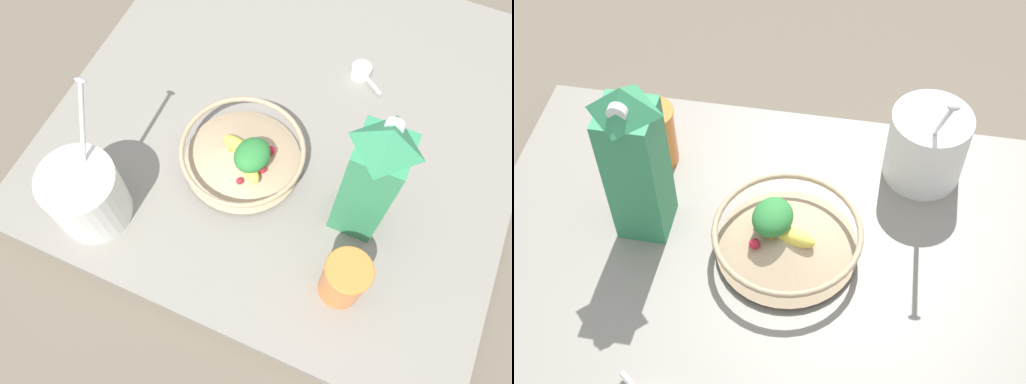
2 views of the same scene
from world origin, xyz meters
TOP-DOWN VIEW (x-y plane):
  - ground_plane at (0.00, 0.00)m, footprint 6.00×6.00m
  - countertop at (0.00, 0.00)m, footprint 0.90×0.90m
  - fruit_bowl at (0.05, 0.14)m, footprint 0.24×0.24m
  - milk_carton at (-0.19, 0.16)m, footprint 0.08×0.08m
  - yogurt_tub at (0.25, 0.34)m, footprint 0.13×0.18m
  - drinking_cup at (-0.21, 0.30)m, footprint 0.08×0.08m

SIDE VIEW (x-z plane):
  - ground_plane at x=0.00m, z-range 0.00..0.00m
  - countertop at x=0.00m, z-range 0.00..0.04m
  - fruit_bowl at x=0.05m, z-range 0.03..0.12m
  - drinking_cup at x=-0.21m, z-range 0.04..0.16m
  - yogurt_tub at x=0.25m, z-range -0.02..0.24m
  - milk_carton at x=-0.19m, z-range 0.04..0.33m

